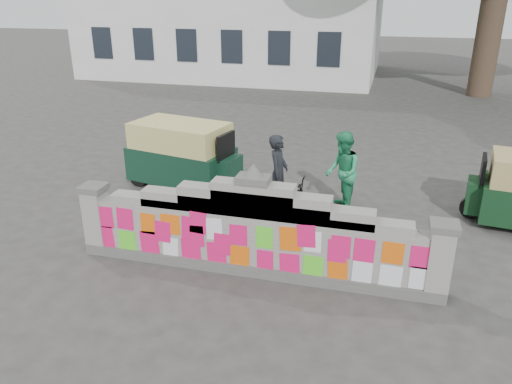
{
  "coord_description": "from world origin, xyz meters",
  "views": [
    {
      "loc": [
        2.03,
        -7.34,
        4.61
      ],
      "look_at": [
        -0.23,
        1.0,
        1.1
      ],
      "focal_mm": 35.0,
      "sensor_mm": 36.0,
      "label": 1
    }
  ],
  "objects_px": {
    "cyclist_rider": "(278,185)",
    "rickshaw_left": "(184,154)",
    "cyclist_bike": "(278,200)",
    "pedestrian": "(342,172)"
  },
  "relations": [
    {
      "from": "pedestrian",
      "to": "cyclist_bike",
      "type": "bearing_deg",
      "value": -68.09
    },
    {
      "from": "cyclist_bike",
      "to": "cyclist_rider",
      "type": "height_order",
      "value": "cyclist_rider"
    },
    {
      "from": "cyclist_rider",
      "to": "rickshaw_left",
      "type": "relative_size",
      "value": 0.55
    },
    {
      "from": "pedestrian",
      "to": "cyclist_rider",
      "type": "bearing_deg",
      "value": -68.09
    },
    {
      "from": "pedestrian",
      "to": "rickshaw_left",
      "type": "bearing_deg",
      "value": -112.87
    },
    {
      "from": "cyclist_rider",
      "to": "rickshaw_left",
      "type": "xyz_separation_m",
      "value": [
        -2.73,
        1.45,
        0.01
      ]
    },
    {
      "from": "cyclist_rider",
      "to": "rickshaw_left",
      "type": "height_order",
      "value": "cyclist_rider"
    },
    {
      "from": "cyclist_rider",
      "to": "rickshaw_left",
      "type": "bearing_deg",
      "value": 62.95
    },
    {
      "from": "cyclist_bike",
      "to": "pedestrian",
      "type": "height_order",
      "value": "pedestrian"
    },
    {
      "from": "cyclist_bike",
      "to": "rickshaw_left",
      "type": "height_order",
      "value": "rickshaw_left"
    }
  ]
}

